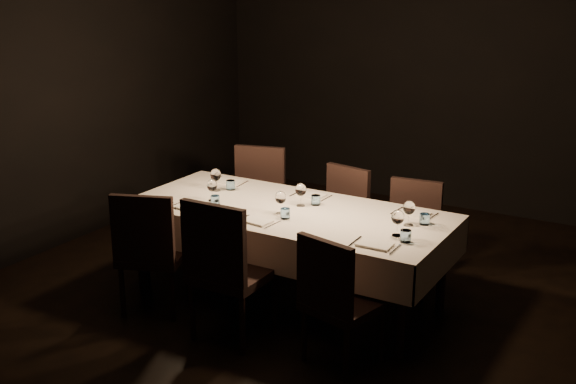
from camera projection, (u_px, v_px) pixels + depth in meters
The scene contains 14 objects.
room at pixel (288, 115), 5.37m from camera, with size 5.01×6.01×3.01m.
dining_table at pixel (288, 218), 5.61m from camera, with size 2.52×1.12×0.76m.
chair_near_left at pixel (150, 247), 5.42m from camera, with size 0.61×0.61×0.98m.
place_setting_near_left at pixel (205, 196), 5.70m from camera, with size 0.32×0.40×0.18m.
chair_near_center at pixel (226, 265), 5.00m from camera, with size 0.51×0.51×1.06m.
place_setting_near_center at pixel (274, 208), 5.38m from camera, with size 0.33×0.40×0.18m.
chair_near_right at pixel (335, 296), 4.68m from camera, with size 0.53×0.53×0.92m.
place_setting_near_right at pixel (393, 230), 4.92m from camera, with size 0.34×0.41×0.19m.
chair_far_left at pixel (256, 197), 6.63m from camera, with size 0.58×0.58×0.99m.
place_setting_far_left at pixel (223, 179), 6.12m from camera, with size 0.35×0.41×0.19m.
chair_far_center at pixel (340, 214), 6.26m from camera, with size 0.51×0.51×0.91m.
place_setting_far_center at pixel (307, 194), 5.72m from camera, with size 0.33×0.41×0.18m.
chair_far_right at pixel (411, 230), 5.91m from camera, with size 0.47×0.47×0.90m.
place_setting_far_right at pixel (414, 212), 5.29m from camera, with size 0.34×0.41×0.19m.
Camera 1 is at (2.69, -4.57, 2.53)m, focal length 45.00 mm.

